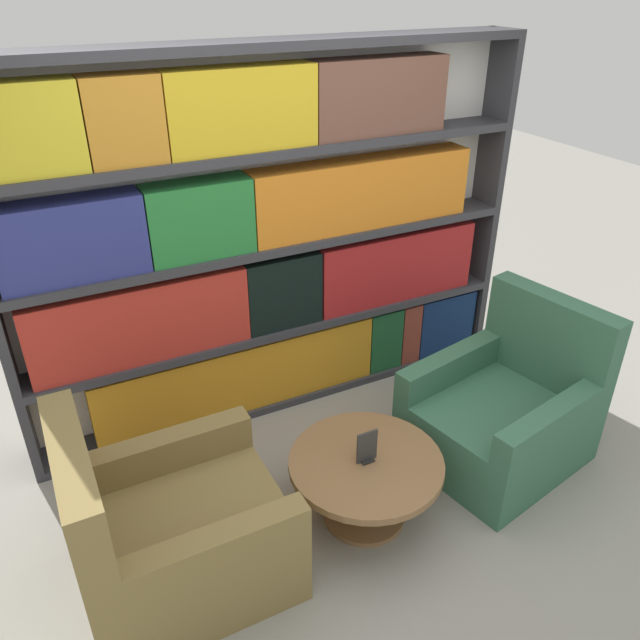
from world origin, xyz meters
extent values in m
plane|color=gray|center=(0.00, 0.00, 0.00)|extent=(14.00, 14.00, 0.00)
cube|color=silver|center=(0.00, 1.48, 1.11)|extent=(3.16, 0.05, 2.23)
cube|color=#333338|center=(1.55, 1.35, 1.11)|extent=(0.05, 0.30, 2.23)
cube|color=#333338|center=(0.00, 1.35, 0.03)|extent=(3.06, 0.30, 0.05)
cube|color=#333338|center=(0.00, 1.35, 0.56)|extent=(3.06, 0.30, 0.05)
cube|color=#333338|center=(0.00, 1.35, 1.11)|extent=(3.06, 0.30, 0.05)
cube|color=#333338|center=(0.00, 1.35, 1.67)|extent=(3.06, 0.30, 0.05)
cube|color=#333338|center=(0.00, 1.35, 2.20)|extent=(3.06, 0.30, 0.05)
cube|color=orange|center=(-0.30, 1.33, 0.28)|extent=(1.84, 0.20, 0.46)
cube|color=#1A4E2A|center=(0.75, 1.33, 0.28)|extent=(0.25, 0.20, 0.46)
cube|color=brown|center=(0.96, 1.33, 0.28)|extent=(0.15, 0.20, 0.46)
cube|color=navy|center=(1.27, 1.33, 0.28)|extent=(0.46, 0.20, 0.46)
cube|color=#B72E23|center=(-0.86, 1.33, 0.81)|extent=(1.23, 0.20, 0.46)
cube|color=black|center=(0.00, 1.33, 0.81)|extent=(0.48, 0.20, 0.46)
cube|color=maroon|center=(0.82, 1.33, 0.81)|extent=(1.14, 0.20, 0.46)
cube|color=navy|center=(-1.13, 1.33, 1.35)|extent=(0.73, 0.20, 0.42)
cube|color=#257934|center=(-0.47, 1.33, 1.35)|extent=(0.58, 0.20, 0.42)
cube|color=orange|center=(0.56, 1.33, 1.35)|extent=(1.45, 0.20, 0.42)
cube|color=gold|center=(-1.23, 1.33, 1.91)|extent=(0.51, 0.20, 0.42)
cube|color=orange|center=(-0.79, 1.33, 1.91)|extent=(0.37, 0.20, 0.42)
cube|color=gold|center=(-0.19, 1.33, 1.91)|extent=(0.81, 0.20, 0.42)
cube|color=brown|center=(0.64, 1.33, 1.91)|extent=(0.83, 0.20, 0.42)
cube|color=olive|center=(-0.98, 0.24, 0.19)|extent=(0.93, 0.81, 0.39)
cube|color=olive|center=(-1.37, 0.24, 0.66)|extent=(0.15, 0.80, 0.55)
cube|color=olive|center=(-0.91, -0.10, 0.48)|extent=(0.78, 0.13, 0.18)
cube|color=olive|center=(-0.91, 0.58, 0.48)|extent=(0.78, 0.13, 0.18)
cube|color=#336047|center=(0.88, 0.24, 0.19)|extent=(1.06, 0.97, 0.39)
cube|color=#336047|center=(1.26, 0.32, 0.66)|extent=(0.29, 0.81, 0.55)
cube|color=#336047|center=(0.74, 0.56, 0.48)|extent=(0.79, 0.27, 0.18)
cube|color=#336047|center=(0.88, -0.11, 0.48)|extent=(0.79, 0.27, 0.18)
cylinder|color=brown|center=(-0.05, 0.17, 0.17)|extent=(0.14, 0.14, 0.35)
cylinder|color=brown|center=(-0.05, 0.17, 0.01)|extent=(0.43, 0.43, 0.03)
cylinder|color=brown|center=(-0.05, 0.17, 0.37)|extent=(0.79, 0.79, 0.04)
cube|color=black|center=(-0.05, 0.17, 0.39)|extent=(0.07, 0.06, 0.01)
cube|color=#2D2D2D|center=(-0.05, 0.17, 0.48)|extent=(0.11, 0.01, 0.18)
camera|label=1|loc=(-1.33, -1.85, 2.54)|focal=35.00mm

